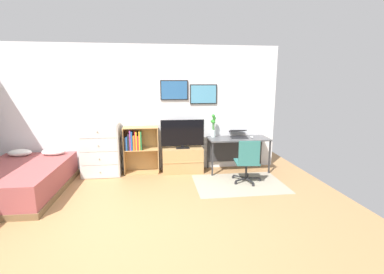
{
  "coord_description": "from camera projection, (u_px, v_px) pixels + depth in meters",
  "views": [
    {
      "loc": [
        0.39,
        -3.51,
        1.93
      ],
      "look_at": [
        1.05,
        1.5,
        0.91
      ],
      "focal_mm": 25.5,
      "sensor_mm": 36.0,
      "label": 1
    }
  ],
  "objects": [
    {
      "name": "ground_plane",
      "position": [
        131.0,
        225.0,
        3.75
      ],
      "size": [
        7.2,
        7.2,
        0.0
      ],
      "primitive_type": "plane",
      "color": "#A87A4C"
    },
    {
      "name": "wall_back_with_posters",
      "position": [
        139.0,
        109.0,
        5.84
      ],
      "size": [
        6.12,
        0.09,
        2.7
      ],
      "color": "white",
      "rests_on": "ground_plane"
    },
    {
      "name": "area_rug",
      "position": [
        239.0,
        184.0,
        5.26
      ],
      "size": [
        1.7,
        1.2,
        0.01
      ],
      "primitive_type": "cube",
      "color": "#9E937F",
      "rests_on": "ground_plane"
    },
    {
      "name": "bed",
      "position": [
        20.0,
        180.0,
        4.75
      ],
      "size": [
        1.46,
        2.06,
        0.63
      ],
      "rotation": [
        0.0,
        0.0,
        -0.02
      ],
      "color": "brown",
      "rests_on": "ground_plane"
    },
    {
      "name": "dresser",
      "position": [
        101.0,
        150.0,
        5.63
      ],
      "size": [
        0.78,
        0.46,
        1.12
      ],
      "color": "silver",
      "rests_on": "ground_plane"
    },
    {
      "name": "bookshelf",
      "position": [
        138.0,
        146.0,
        5.78
      ],
      "size": [
        0.73,
        0.3,
        1.0
      ],
      "color": "tan",
      "rests_on": "ground_plane"
    },
    {
      "name": "tv_stand",
      "position": [
        183.0,
        160.0,
        5.92
      ],
      "size": [
        0.87,
        0.41,
        0.53
      ],
      "color": "tan",
      "rests_on": "ground_plane"
    },
    {
      "name": "television",
      "position": [
        183.0,
        134.0,
        5.78
      ],
      "size": [
        0.92,
        0.16,
        0.61
      ],
      "color": "black",
      "rests_on": "tv_stand"
    },
    {
      "name": "desk",
      "position": [
        237.0,
        143.0,
        6.0
      ],
      "size": [
        1.3,
        0.57,
        0.74
      ],
      "color": "#4C4C4F",
      "rests_on": "ground_plane"
    },
    {
      "name": "office_chair",
      "position": [
        248.0,
        160.0,
        5.22
      ],
      "size": [
        0.57,
        0.58,
        0.86
      ],
      "rotation": [
        0.0,
        0.0,
        -0.12
      ],
      "color": "#232326",
      "rests_on": "ground_plane"
    },
    {
      "name": "laptop",
      "position": [
        238.0,
        134.0,
        6.0
      ],
      "size": [
        0.4,
        0.42,
        0.16
      ],
      "rotation": [
        0.0,
        0.0,
        -0.09
      ],
      "color": "black",
      "rests_on": "desk"
    },
    {
      "name": "computer_mouse",
      "position": [
        252.0,
        137.0,
        5.92
      ],
      "size": [
        0.06,
        0.1,
        0.03
      ],
      "primitive_type": "ellipsoid",
      "color": "silver",
      "rests_on": "desk"
    },
    {
      "name": "bamboo_vase",
      "position": [
        213.0,
        126.0,
        5.95
      ],
      "size": [
        0.11,
        0.1,
        0.5
      ],
      "color": "silver",
      "rests_on": "desk"
    }
  ]
}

